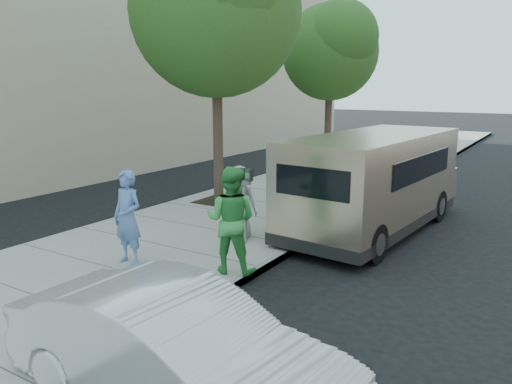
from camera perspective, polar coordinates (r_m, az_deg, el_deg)
ground at (r=11.31m, az=-1.96°, el=-5.56°), size 120.00×120.00×0.00m
sidewalk at (r=11.85m, az=-6.00°, el=-4.41°), size 5.00×60.00×0.15m
curb_face at (r=10.59m, az=4.57°, el=-6.41°), size 0.12×60.00×0.16m
tree_near at (r=14.19m, az=-4.45°, el=20.65°), size 4.62×4.60×7.53m
tree_far at (r=20.72m, az=8.61°, el=16.00°), size 3.92×3.80×6.49m
parking_meter at (r=10.32m, az=-1.22°, el=0.27°), size 0.34×0.14×1.61m
van at (r=12.10m, az=13.52°, el=1.31°), size 2.61×6.42×2.33m
sedan at (r=5.57m, az=-9.19°, el=-17.69°), size 4.16×1.58×1.35m
person_officer at (r=9.52m, az=-14.46°, el=-2.84°), size 0.67×0.45×1.77m
person_green_shirt at (r=8.81m, az=-2.88°, el=-3.21°), size 1.09×0.95×1.91m
person_gray_shirt at (r=10.80m, az=-2.03°, el=-1.17°), size 0.90×0.72×1.60m
person_striped_polo at (r=12.50m, az=5.06°, el=1.03°), size 1.01×1.07×1.78m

